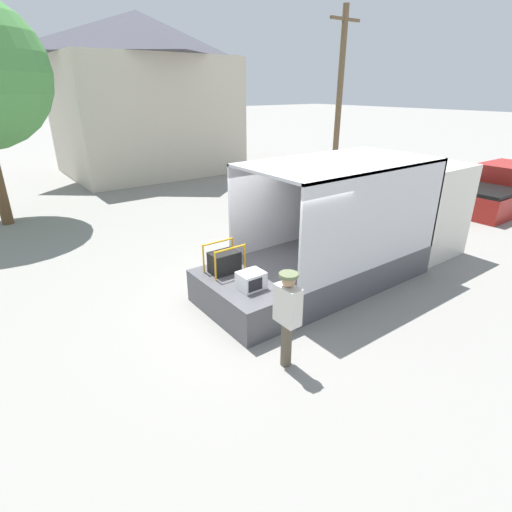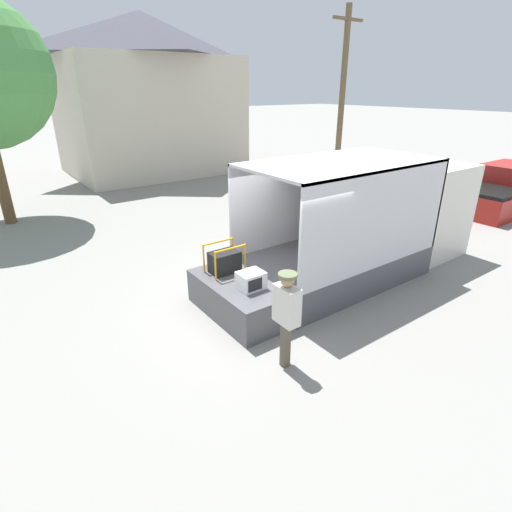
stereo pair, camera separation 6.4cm
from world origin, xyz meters
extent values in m
plane|color=gray|center=(0.00, 0.00, 0.00)|extent=(160.00, 160.00, 0.00)
cube|color=silver|center=(5.30, 0.00, 1.22)|extent=(1.95, 2.14, 2.44)
cube|color=#4C4C51|center=(2.17, 0.00, 0.35)|extent=(4.33, 2.32, 0.71)
cube|color=silver|center=(2.17, 1.13, 1.75)|extent=(4.33, 0.06, 2.09)
cube|color=silver|center=(2.17, -1.13, 1.75)|extent=(4.33, 0.06, 2.09)
cube|color=silver|center=(4.30, 0.00, 1.75)|extent=(0.06, 2.32, 2.09)
cube|color=silver|center=(2.17, 0.00, 2.77)|extent=(4.33, 2.32, 0.06)
cylinder|color=#3370B2|center=(1.80, -0.53, 0.90)|extent=(0.31, 0.31, 0.38)
cube|color=#B2A893|center=(3.35, -0.27, 0.83)|extent=(0.44, 0.32, 0.24)
cube|color=#2D7F33|center=(2.52, -0.59, 0.89)|extent=(0.44, 0.32, 0.36)
cube|color=#2D7F33|center=(2.52, -0.65, 0.89)|extent=(0.44, 0.32, 0.36)
cube|color=#4C4C51|center=(-0.56, 0.00, 0.35)|extent=(1.12, 2.21, 0.71)
cube|color=white|center=(-0.50, -0.37, 0.88)|extent=(0.48, 0.40, 0.34)
cube|color=black|center=(-0.55, -0.58, 0.88)|extent=(0.31, 0.01, 0.23)
cube|color=black|center=(-0.52, 0.55, 0.93)|extent=(0.59, 0.40, 0.44)
cylinder|color=slate|center=(-0.28, 0.55, 0.95)|extent=(0.22, 0.22, 0.22)
cylinder|color=orange|center=(-0.87, 0.32, 1.01)|extent=(0.04, 0.04, 0.61)
cylinder|color=orange|center=(-0.16, 0.32, 1.01)|extent=(0.04, 0.04, 0.61)
cylinder|color=orange|center=(-0.87, 0.79, 1.01)|extent=(0.04, 0.04, 0.61)
cylinder|color=orange|center=(-0.16, 0.79, 1.01)|extent=(0.04, 0.04, 0.61)
cylinder|color=orange|center=(-0.52, 0.32, 1.30)|extent=(0.71, 0.04, 0.04)
cylinder|color=orange|center=(-0.52, 0.79, 1.30)|extent=(0.71, 0.04, 0.04)
cylinder|color=brown|center=(-0.84, -1.81, 0.40)|extent=(0.18, 0.18, 0.81)
cube|color=beige|center=(-0.84, -1.81, 1.13)|extent=(0.24, 0.44, 0.64)
sphere|color=tan|center=(-0.84, -1.81, 1.56)|extent=(0.22, 0.22, 0.22)
cylinder|color=#606B47|center=(-0.84, -1.81, 1.64)|extent=(0.30, 0.30, 0.06)
cube|color=maroon|center=(11.68, 0.51, 0.42)|extent=(4.87, 2.05, 0.85)
cube|color=maroon|center=(12.27, 0.51, 1.22)|extent=(2.14, 1.88, 0.74)
cube|color=black|center=(10.22, 0.51, 0.91)|extent=(1.95, 1.96, 0.12)
cube|color=beige|center=(4.04, 15.35, 2.84)|extent=(8.18, 6.64, 5.68)
pyramid|color=#42424C|center=(4.04, 15.35, 6.67)|extent=(8.59, 6.97, 1.99)
cylinder|color=brown|center=(10.73, 8.08, 3.81)|extent=(0.28, 0.28, 7.61)
cube|color=brown|center=(10.73, 8.08, 7.01)|extent=(1.80, 0.14, 0.12)
camera|label=1|loc=(-4.44, -5.87, 4.24)|focal=28.00mm
camera|label=2|loc=(-4.39, -5.91, 4.24)|focal=28.00mm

